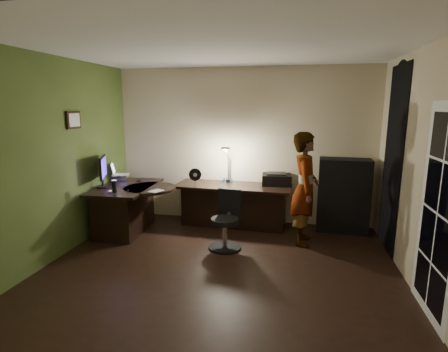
% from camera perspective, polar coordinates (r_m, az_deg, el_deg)
% --- Properties ---
extents(floor, '(4.50, 4.00, 0.01)m').
position_cam_1_polar(floor, '(4.62, -0.77, -14.99)').
color(floor, black).
rests_on(floor, ground).
extents(ceiling, '(4.50, 4.00, 0.01)m').
position_cam_1_polar(ceiling, '(4.19, -0.88, 20.40)').
color(ceiling, silver).
rests_on(ceiling, floor).
extents(wall_back, '(4.50, 0.01, 2.70)m').
position_cam_1_polar(wall_back, '(6.15, 3.14, 4.88)').
color(wall_back, '#C7B891').
rests_on(wall_back, floor).
extents(wall_front, '(4.50, 0.01, 2.70)m').
position_cam_1_polar(wall_front, '(2.33, -11.37, -6.39)').
color(wall_front, '#C7B891').
rests_on(wall_front, floor).
extents(wall_left, '(0.01, 4.00, 2.70)m').
position_cam_1_polar(wall_left, '(5.16, -26.12, 2.45)').
color(wall_left, '#C7B891').
rests_on(wall_left, floor).
extents(wall_right, '(0.01, 4.00, 2.70)m').
position_cam_1_polar(wall_right, '(4.33, 29.77, 0.57)').
color(wall_right, '#C7B891').
rests_on(wall_right, floor).
extents(green_wall_overlay, '(0.00, 4.00, 2.70)m').
position_cam_1_polar(green_wall_overlay, '(5.15, -25.98, 2.45)').
color(green_wall_overlay, '#485D26').
rests_on(green_wall_overlay, floor).
extents(arched_doorway, '(0.01, 0.90, 2.60)m').
position_cam_1_polar(arched_doorway, '(5.42, 25.85, 2.32)').
color(arched_doorway, black).
rests_on(arched_doorway, floor).
extents(french_door, '(0.02, 0.92, 2.10)m').
position_cam_1_polar(french_door, '(3.88, 31.55, -5.28)').
color(french_door, white).
rests_on(french_door, floor).
extents(framed_picture, '(0.04, 0.30, 0.25)m').
position_cam_1_polar(framed_picture, '(5.46, -23.42, 8.39)').
color(framed_picture, black).
rests_on(framed_picture, wall_left).
extents(desk_left, '(0.88, 1.37, 0.77)m').
position_cam_1_polar(desk_left, '(5.96, -15.54, -5.21)').
color(desk_left, black).
rests_on(desk_left, floor).
extents(desk_right, '(1.97, 0.77, 0.73)m').
position_cam_1_polar(desk_right, '(6.00, 1.47, -4.89)').
color(desk_right, black).
rests_on(desk_right, floor).
extents(cabinet, '(0.83, 0.45, 1.21)m').
position_cam_1_polar(cabinet, '(6.06, 18.89, -3.01)').
color(cabinet, black).
rests_on(cabinet, floor).
extents(laptop_stand, '(0.25, 0.22, 0.09)m').
position_cam_1_polar(laptop_stand, '(6.32, -16.48, -0.18)').
color(laptop_stand, silver).
rests_on(laptop_stand, desk_left).
extents(laptop, '(0.39, 0.38, 0.21)m').
position_cam_1_polar(laptop, '(6.30, -16.55, 1.11)').
color(laptop, silver).
rests_on(laptop, laptop_stand).
extents(monitor, '(0.31, 0.54, 0.35)m').
position_cam_1_polar(monitor, '(5.83, -19.26, 0.02)').
color(monitor, black).
rests_on(monitor, desk_left).
extents(mouse, '(0.08, 0.10, 0.03)m').
position_cam_1_polar(mouse, '(5.46, -18.13, -2.40)').
color(mouse, silver).
rests_on(mouse, desk_left).
extents(phone, '(0.12, 0.16, 0.01)m').
position_cam_1_polar(phone, '(6.21, -13.74, -0.63)').
color(phone, black).
rests_on(phone, desk_left).
extents(pen, '(0.07, 0.14, 0.01)m').
position_cam_1_polar(pen, '(5.45, -15.40, -2.37)').
color(pen, black).
rests_on(pen, desk_left).
extents(speaker, '(0.08, 0.08, 0.19)m').
position_cam_1_polar(speaker, '(5.41, -17.46, -1.64)').
color(speaker, black).
rests_on(speaker, desk_left).
extents(notepad, '(0.21, 0.24, 0.01)m').
position_cam_1_polar(notepad, '(5.36, -11.05, -2.42)').
color(notepad, silver).
rests_on(notepad, desk_left).
extents(desk_fan, '(0.23, 0.16, 0.32)m').
position_cam_1_polar(desk_fan, '(5.81, -4.71, -0.26)').
color(desk_fan, black).
rests_on(desk_fan, desk_right).
extents(headphones, '(0.18, 0.10, 0.08)m').
position_cam_1_polar(headphones, '(6.17, 0.53, -0.66)').
color(headphones, '#14489B').
rests_on(headphones, desk_right).
extents(printer, '(0.51, 0.41, 0.21)m').
position_cam_1_polar(printer, '(5.98, 8.56, -0.51)').
color(printer, black).
rests_on(printer, desk_right).
extents(desk_lamp, '(0.24, 0.35, 0.70)m').
position_cam_1_polar(desk_lamp, '(6.06, 0.71, 2.12)').
color(desk_lamp, black).
rests_on(desk_lamp, desk_right).
extents(office_chair, '(0.56, 0.56, 0.85)m').
position_cam_1_polar(office_chair, '(5.07, 0.14, -7.27)').
color(office_chair, black).
rests_on(office_chair, floor).
extents(person, '(0.40, 0.60, 1.68)m').
position_cam_1_polar(person, '(5.31, 13.04, -2.04)').
color(person, '#D8A88C').
rests_on(person, floor).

